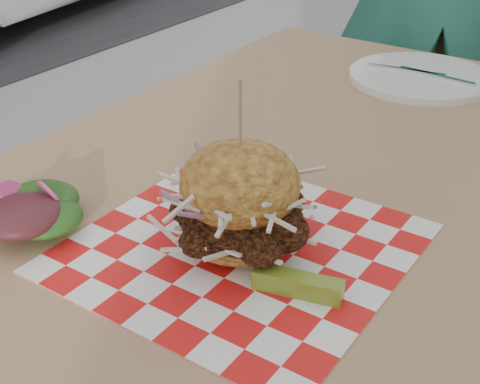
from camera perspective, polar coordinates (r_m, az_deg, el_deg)
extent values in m
cube|color=tan|center=(0.99, 6.30, 1.44)|extent=(0.80, 1.20, 0.04)
cylinder|color=#333338|center=(1.72, 4.31, 0.34)|extent=(0.05, 0.05, 0.71)
cube|color=tan|center=(1.89, 19.30, 4.63)|extent=(0.48, 0.48, 0.04)
cylinder|color=#333338|center=(1.92, 11.06, -1.71)|extent=(0.03, 0.03, 0.43)
cylinder|color=#333338|center=(2.20, 16.16, 1.88)|extent=(0.03, 0.03, 0.43)
cube|color=red|center=(0.78, 0.00, -4.74)|extent=(0.36, 0.36, 0.00)
ellipsoid|color=gold|center=(0.77, 0.00, -3.25)|extent=(0.13, 0.13, 0.05)
ellipsoid|color=brown|center=(0.76, 0.00, -2.09)|extent=(0.15, 0.13, 0.07)
ellipsoid|color=gold|center=(0.74, 0.00, 0.68)|extent=(0.14, 0.14, 0.09)
cylinder|color=tan|center=(0.71, 0.00, 5.66)|extent=(0.00, 0.00, 0.10)
cube|color=olive|center=(0.71, 4.96, -7.86)|extent=(0.10, 0.04, 0.02)
ellipsoid|color=#3F1419|center=(0.84, -16.12, -2.26)|extent=(0.08, 0.08, 0.03)
ellipsoid|color=#1C4F16|center=(0.85, -15.50, -1.53)|extent=(0.08, 0.08, 0.03)
ellipsoid|color=#1C4F16|center=(0.87, -15.98, -0.92)|extent=(0.08, 0.08, 0.03)
ellipsoid|color=#3F1419|center=(0.88, -17.22, -0.77)|extent=(0.08, 0.08, 0.03)
ellipsoid|color=#1C4F16|center=(0.88, -18.53, -1.15)|extent=(0.08, 0.08, 0.03)
ellipsoid|color=#1C4F16|center=(0.86, -19.19, -1.86)|extent=(0.08, 0.08, 0.03)
ellipsoid|color=#3F1419|center=(0.84, -18.78, -2.49)|extent=(0.08, 0.08, 0.03)
ellipsoid|color=#1C4F16|center=(0.83, -17.50, -2.67)|extent=(0.08, 0.08, 0.03)
cylinder|color=#CC3878|center=(0.85, -15.89, -0.25)|extent=(0.05, 0.05, 0.04)
cylinder|color=white|center=(1.33, 15.15, 9.44)|extent=(0.27, 0.27, 0.01)
cube|color=silver|center=(1.34, 14.00, 10.09)|extent=(0.15, 0.03, 0.00)
cube|color=silver|center=(1.32, 16.43, 9.51)|extent=(0.15, 0.03, 0.00)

